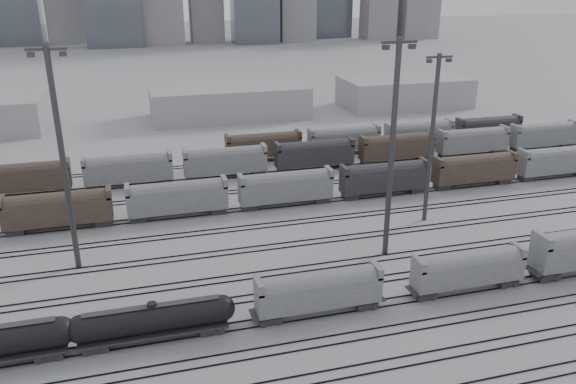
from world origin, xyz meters
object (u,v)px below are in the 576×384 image
object	(u,v)px
tank_car_b	(153,320)
light_mast_c	(392,146)
hopper_car_a	(319,289)
hopper_car_b	(468,268)

from	to	relation	value
tank_car_b	light_mast_c	bearing A→B (deg)	20.35
hopper_car_a	light_mast_c	xyz separation A→B (m)	(13.08, 11.28, 11.71)
tank_car_b	light_mast_c	xyz separation A→B (m)	(30.43, 11.28, 12.39)
tank_car_b	light_mast_c	distance (m)	34.74
hopper_car_a	hopper_car_b	world-z (taller)	hopper_car_a
hopper_car_b	tank_car_b	bearing A→B (deg)	180.00
hopper_car_a	light_mast_c	bearing A→B (deg)	40.79
tank_car_b	hopper_car_b	distance (m)	35.50
hopper_car_a	hopper_car_b	xyz separation A→B (m)	(18.14, 0.00, -0.06)
light_mast_c	hopper_car_b	bearing A→B (deg)	-65.84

